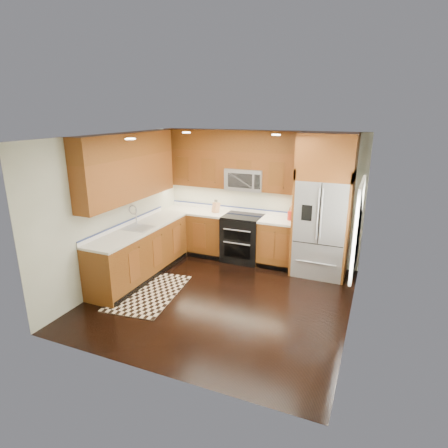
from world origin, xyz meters
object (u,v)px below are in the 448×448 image
at_px(range, 243,238).
at_px(refrigerator, 323,206).
at_px(knife_block, 216,207).
at_px(utensil_crock, 291,214).
at_px(rug, 149,292).

height_order(range, refrigerator, refrigerator).
bearing_deg(knife_block, utensil_crock, 1.98).
relative_size(rug, utensil_crock, 4.29).
bearing_deg(knife_block, range, -3.86).
height_order(knife_block, utensil_crock, utensil_crock).
relative_size(range, refrigerator, 0.36).
bearing_deg(range, utensil_crock, 5.72).
xyz_separation_m(knife_block, utensil_crock, (1.55, 0.05, 0.02)).
relative_size(knife_block, utensil_crock, 0.74).
bearing_deg(rug, refrigerator, 31.12).
distance_m(knife_block, utensil_crock, 1.55).
xyz_separation_m(refrigerator, rug, (-2.50, -1.95, -1.30)).
height_order(refrigerator, utensil_crock, refrigerator).
height_order(range, rug, range).
bearing_deg(refrigerator, rug, -142.07).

